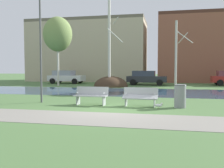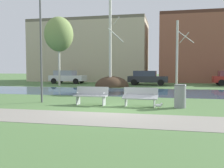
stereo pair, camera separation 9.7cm
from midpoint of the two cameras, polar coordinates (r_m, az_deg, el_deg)
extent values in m
plane|color=#4C703D|center=(20.40, 5.37, -1.40)|extent=(120.00, 120.00, 0.00)
cube|color=gray|center=(8.81, -3.56, -7.87)|extent=(60.00, 2.35, 0.01)
cube|color=#33516B|center=(18.74, 4.79, -1.82)|extent=(80.00, 6.67, 0.01)
ellipsoid|color=#423021|center=(24.35, -0.37, -0.59)|extent=(3.33, 3.23, 2.03)
cube|color=#9EA0A3|center=(11.92, -5.17, -2.72)|extent=(1.62, 0.54, 0.05)
cube|color=#9EA0A3|center=(12.17, -4.74, -1.55)|extent=(1.60, 0.15, 0.40)
cube|color=#9EA0A3|center=(12.24, -7.97, -3.64)|extent=(0.06, 0.43, 0.45)
cube|color=#9EA0A3|center=(11.81, -2.06, -3.87)|extent=(0.06, 0.43, 0.45)
cylinder|color=#9EA0A3|center=(12.16, -8.06, -1.95)|extent=(0.05, 0.28, 0.04)
cylinder|color=#9EA0A3|center=(11.73, -2.11, -2.12)|extent=(0.05, 0.28, 0.04)
cube|color=#9EA0A3|center=(11.46, 6.18, -2.98)|extent=(1.62, 0.54, 0.18)
cube|color=#9EA0A3|center=(11.71, 6.38, -1.76)|extent=(1.60, 0.15, 0.40)
cube|color=#9EA0A3|center=(11.65, 3.02, -3.97)|extent=(0.06, 0.43, 0.45)
cube|color=#9EA0A3|center=(11.47, 9.47, -4.13)|extent=(0.06, 0.43, 0.45)
cylinder|color=#9EA0A3|center=(11.57, 2.98, -2.20)|extent=(0.05, 0.28, 0.04)
cylinder|color=#9EA0A3|center=(11.39, 9.47, -2.34)|extent=(0.05, 0.28, 0.04)
cylinder|color=gray|center=(11.53, 15.09, -2.69)|extent=(0.51, 0.51, 1.04)
torus|color=#494A4C|center=(11.49, 15.13, -0.25)|extent=(0.53, 0.53, 0.04)
ellipsoid|color=white|center=(11.22, 10.31, -4.85)|extent=(0.32, 0.14, 0.14)
sphere|color=white|center=(11.21, 11.06, -4.50)|extent=(0.10, 0.10, 0.10)
cone|color=gold|center=(11.21, 11.35, -4.50)|extent=(0.06, 0.03, 0.03)
cylinder|color=gold|center=(11.20, 10.39, -5.23)|extent=(0.01, 0.01, 0.10)
cylinder|color=gold|center=(11.26, 10.39, -5.18)|extent=(0.01, 0.01, 0.10)
cylinder|color=#4C4C51|center=(13.36, -16.20, 7.25)|extent=(0.10, 0.10, 5.29)
cylinder|color=beige|center=(26.21, -12.37, 6.99)|extent=(0.20, 0.20, 6.73)
ellipsoid|color=olive|center=(26.40, -12.43, 11.08)|extent=(2.93, 2.93, 3.52)
cylinder|color=beige|center=(23.92, -0.76, 9.39)|extent=(0.25, 0.25, 8.38)
cylinder|color=beige|center=(24.47, 0.68, 14.28)|extent=(0.77, 1.07, 0.52)
cylinder|color=beige|center=(23.14, 0.57, 11.07)|extent=(1.29, 1.25, 1.22)
cylinder|color=beige|center=(23.57, 14.30, 6.59)|extent=(0.21, 0.21, 6.10)
cylinder|color=beige|center=(24.15, 15.81, 10.10)|extent=(0.80, 1.12, 0.86)
cylinder|color=beige|center=(22.98, 16.30, 10.21)|extent=(1.46, 1.42, 0.90)
cube|color=silver|center=(29.94, -10.43, 1.35)|extent=(4.20, 1.95, 0.64)
cube|color=#949AAC|center=(30.06, -11.02, 2.52)|extent=(2.37, 1.68, 0.58)
cylinder|color=black|center=(30.28, -7.34, 0.80)|extent=(0.65, 0.24, 0.64)
cylinder|color=black|center=(28.57, -8.65, 0.62)|extent=(0.65, 0.24, 0.64)
cylinder|color=black|center=(31.36, -12.03, 0.84)|extent=(0.65, 0.24, 0.64)
cylinder|color=black|center=(29.71, -13.56, 0.68)|extent=(0.65, 0.24, 0.64)
cube|color=#282B30|center=(26.95, 7.91, 1.13)|extent=(4.22, 1.97, 0.63)
cube|color=#2F3648|center=(26.97, 7.21, 2.41)|extent=(2.38, 1.70, 0.58)
cylinder|color=black|center=(27.80, 10.91, 0.52)|extent=(0.65, 0.24, 0.64)
cylinder|color=black|center=(25.94, 10.73, 0.31)|extent=(0.65, 0.24, 0.64)
cylinder|color=black|center=(28.06, 5.28, 0.60)|extent=(0.65, 0.24, 0.64)
cylinder|color=black|center=(26.22, 4.70, 0.40)|extent=(0.65, 0.24, 0.64)
cylinder|color=black|center=(29.40, 22.81, 0.47)|extent=(0.65, 0.24, 0.64)
cylinder|color=black|center=(27.66, 23.41, 0.28)|extent=(0.65, 0.24, 0.64)
cube|color=#BCAD8E|center=(35.99, -5.45, 7.13)|extent=(16.07, 6.96, 8.04)
cube|color=#675F4E|center=(36.50, -5.49, 13.76)|extent=(16.07, 6.96, 0.40)
cube|color=brown|center=(35.21, 19.51, 7.26)|extent=(10.93, 7.21, 8.33)
cube|color=#4E2C21|center=(35.78, 19.66, 14.25)|extent=(10.93, 7.21, 0.40)
camera|label=1|loc=(0.05, -90.23, -0.01)|focal=39.95mm
camera|label=2|loc=(0.05, 89.77, 0.01)|focal=39.95mm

